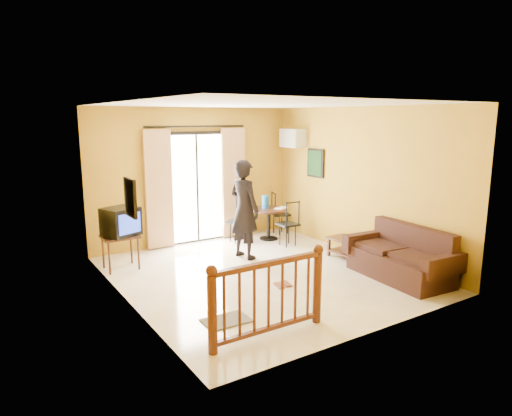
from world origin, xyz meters
TOP-DOWN VIEW (x-y plane):
  - ground at (0.00, 0.00)m, footprint 5.00×5.00m
  - room_shell at (0.00, 0.00)m, footprint 5.00×5.00m
  - balcony_door at (0.00, 2.43)m, footprint 2.25×0.14m
  - tv_table at (-1.90, 1.56)m, footprint 0.60×0.50m
  - television at (-1.87, 1.56)m, footprint 0.68×0.64m
  - picture_left at (-2.22, -0.20)m, footprint 0.05×0.42m
  - dining_table at (1.38, 1.82)m, footprint 0.80×0.80m
  - water_jug at (1.35, 1.90)m, footprint 0.15×0.15m
  - serving_tray at (1.64, 1.72)m, footprint 0.33×0.27m
  - dining_chairs at (1.33, 1.74)m, footprint 1.72×1.36m
  - air_conditioner at (2.09, 1.95)m, footprint 0.31×0.60m
  - botanical_print at (2.22, 1.30)m, footprint 0.05×0.50m
  - coffee_table at (1.85, -0.19)m, footprint 0.47×0.85m
  - bowl at (1.85, -0.19)m, footprint 0.26×0.26m
  - sofa at (1.86, -1.37)m, footprint 0.96×1.85m
  - standing_person at (0.26, 0.97)m, footprint 0.58×0.75m
  - stair_balustrade at (-1.15, -1.90)m, footprint 1.63×0.13m
  - doormat at (-1.38, -1.26)m, footprint 0.62×0.42m
  - sandals at (-0.01, -0.62)m, footprint 0.29×0.27m

SIDE VIEW (x-z plane):
  - ground at x=0.00m, z-range 0.00..0.00m
  - dining_chairs at x=1.33m, z-range -0.47..0.47m
  - doormat at x=-1.38m, z-range 0.00..0.02m
  - sandals at x=-0.01m, z-range 0.00..0.03m
  - coffee_table at x=1.85m, z-range 0.06..0.44m
  - sofa at x=1.86m, z-range -0.11..0.75m
  - bowl at x=1.85m, z-range 0.38..0.44m
  - tv_table at x=-1.90m, z-range 0.22..0.82m
  - dining_table at x=1.38m, z-range 0.19..0.86m
  - stair_balustrade at x=-1.15m, z-range 0.05..1.08m
  - serving_tray at x=1.64m, z-range 0.67..0.69m
  - water_jug at x=1.35m, z-range 0.67..0.95m
  - television at x=-1.87m, z-range 0.60..1.09m
  - standing_person at x=0.26m, z-range 0.00..1.85m
  - balcony_door at x=0.00m, z-range -0.04..2.42m
  - picture_left at x=-2.22m, z-range 1.29..1.81m
  - botanical_print at x=2.22m, z-range 1.35..1.95m
  - room_shell at x=0.00m, z-range -0.80..4.20m
  - air_conditioner at x=2.09m, z-range 1.95..2.35m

